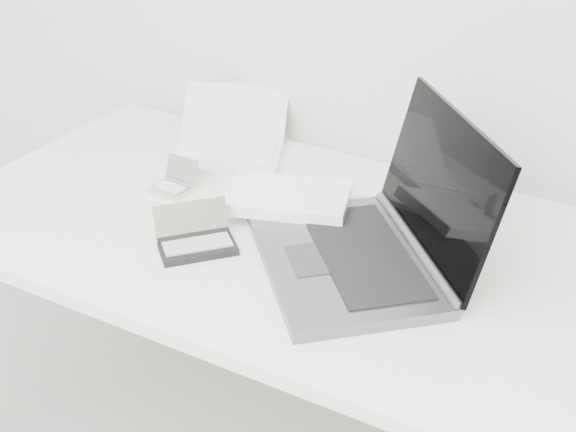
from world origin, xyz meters
The scene contains 5 objects.
desk centered at (0.00, 1.55, 0.68)m, with size 1.60×0.80×0.73m.
laptop_large centered at (0.10, 1.54, 0.78)m, with size 0.65×0.57×0.29m.
netbook_open_white centered at (-0.37, 1.81, 0.75)m, with size 0.37×0.40×0.12m.
pda_silver centered at (-0.37, 1.58, 0.74)m, with size 0.09×0.09×0.07m.
palmtop_charcoal centered at (-0.18, 1.40, 0.75)m, with size 0.18×0.18×0.08m.
Camera 1 is at (0.66, 0.31, 1.57)m, focal length 50.00 mm.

